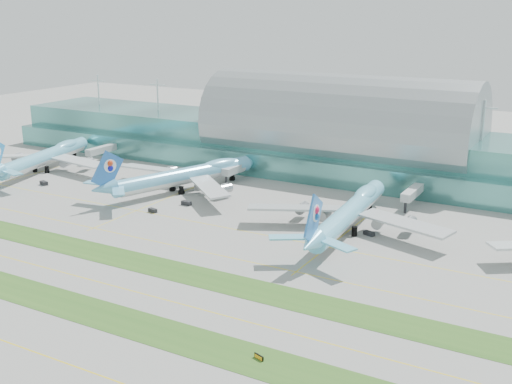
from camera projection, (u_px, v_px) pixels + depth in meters
The scene contains 17 objects.
ground at pixel (159, 271), 177.82m from camera, with size 700.00×700.00×0.00m, color gray.
terminal at pixel (338, 140), 281.72m from camera, with size 340.00×69.10×36.00m.
grass_strip_near at pixel (87, 310), 154.37m from camera, with size 420.00×12.00×0.08m, color #2D591E.
grass_strip_far at pixel (163, 268), 179.49m from camera, with size 420.00×12.00×0.08m, color #2D591E.
taxiline_a at pixel (20, 347), 137.64m from camera, with size 420.00×0.35×0.01m, color yellow.
taxiline_b at pixel (125, 289), 166.10m from camera, with size 420.00×0.35×0.01m, color yellow.
taxiline_c at pixel (196, 250), 192.89m from camera, with size 420.00×0.35×0.01m, color yellow.
taxiline_d at pixel (234, 229), 211.31m from camera, with size 420.00×0.35×0.01m, color yellow.
airliner_a at pixel (46, 156), 286.99m from camera, with size 65.70×75.79×21.12m.
airliner_b at pixel (186, 175), 254.49m from camera, with size 64.48×75.00×21.32m.
airliner_c at pixel (350, 211), 208.46m from camera, with size 68.63×78.09×21.48m.
gse_b at pixel (44, 183), 264.16m from camera, with size 3.88×1.87×1.55m, color black.
gse_c at pixel (153, 210), 228.64m from camera, with size 3.40×1.57×1.38m, color black.
gse_d at pixel (186, 203), 236.96m from camera, with size 3.86×1.69×1.54m, color black.
gse_e at pixel (327, 241), 198.88m from camera, with size 3.63×1.56×1.31m, color #C2880B.
gse_f at pixel (369, 233), 205.35m from camera, with size 3.65×1.64×1.30m, color black.
taxiway_sign_east at pixel (259, 357), 132.56m from camera, with size 2.60×1.09×1.12m.
Camera 1 is at (104.70, -130.32, 69.88)m, focal length 45.00 mm.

